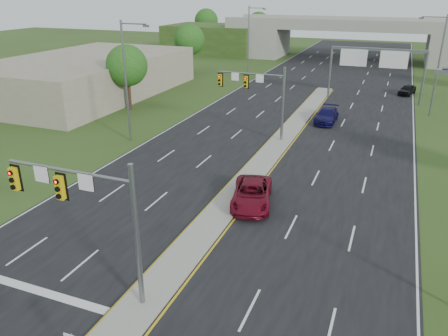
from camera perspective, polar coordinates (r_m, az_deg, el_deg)
ground at (r=21.40m, az=-10.55°, el=-17.16°), size 240.00×240.00×0.00m
road at (r=51.38m, az=10.29°, el=6.82°), size 24.00×160.00×0.02m
median at (r=40.16m, az=6.74°, el=2.76°), size 2.00×54.00×0.16m
lane_markings at (r=45.78m, az=7.97°, el=5.07°), size 23.72×160.00×0.01m
signal_mast_near at (r=19.96m, az=-17.19°, el=-4.75°), size 6.62×0.60×7.00m
signal_mast_far at (r=41.27m, az=4.67°, el=10.06°), size 6.62×0.60×7.00m
sign_gantry at (r=59.23m, az=19.21°, el=13.19°), size 11.58×0.44×6.67m
overpass at (r=94.67m, az=16.33°, el=15.52°), size 80.00×14.00×8.10m
lightpole_l_mid at (r=41.29m, az=-12.51°, el=11.57°), size 2.85×0.25×11.00m
lightpole_l_far at (r=72.71m, az=3.37°, el=16.53°), size 2.85×0.25×11.00m
lightpole_r_far at (r=54.31m, az=26.08°, el=12.38°), size 2.85×0.25×11.00m
tree_l_near at (r=53.31m, az=-12.58°, el=12.91°), size 4.80×4.80×7.60m
tree_l_mid at (r=76.79m, az=-4.56°, el=16.36°), size 5.20×5.20×8.12m
tree_back_a at (r=117.90m, az=-2.33°, el=18.66°), size 6.00×6.00×8.85m
tree_back_b at (r=113.02m, az=4.53°, el=18.28°), size 5.60×5.60×8.32m
commercial_building at (r=63.59m, az=-17.54°, el=11.43°), size 18.00×30.00×5.00m
car_far_a at (r=29.27m, az=3.66°, el=-3.40°), size 3.74×5.90×1.52m
car_far_b at (r=48.87m, az=13.26°, el=6.69°), size 2.14×5.10×1.47m
car_far_c at (r=65.57m, az=22.82°, el=9.42°), size 2.63×4.24×1.35m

